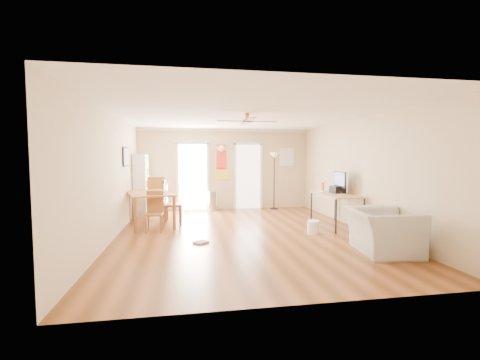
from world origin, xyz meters
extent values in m
plane|color=brown|center=(0.00, 0.00, 0.00)|extent=(7.00, 7.00, 0.00)
cube|color=red|center=(-0.13, 3.48, 1.55)|extent=(0.46, 0.03, 1.10)
cube|color=white|center=(2.05, 3.47, 1.70)|extent=(0.50, 0.04, 0.60)
cube|color=black|center=(-2.73, 1.40, 1.70)|extent=(0.04, 0.66, 0.48)
cylinder|color=#A9A9AB|center=(-0.44, 3.18, 0.31)|extent=(0.35, 0.35, 0.63)
cube|color=white|center=(2.20, 0.93, 0.81)|extent=(0.14, 0.38, 0.01)
cube|color=black|center=(2.45, 0.55, 0.89)|extent=(0.31, 0.35, 0.17)
cylinder|color=orange|center=(2.30, 1.08, 0.92)|extent=(0.10, 0.10, 0.23)
cylinder|color=white|center=(1.49, -0.27, 0.14)|extent=(0.31, 0.31, 0.29)
cylinder|color=white|center=(1.52, -0.21, 0.15)|extent=(0.27, 0.27, 0.29)
cube|color=#A9A9A4|center=(-0.99, -0.64, 0.02)|extent=(0.33, 0.32, 0.04)
imported|color=#AAAAA5|center=(2.15, -1.79, 0.38)|extent=(1.17, 1.30, 0.76)
camera|label=1|loc=(-1.26, -6.91, 1.68)|focal=24.11mm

